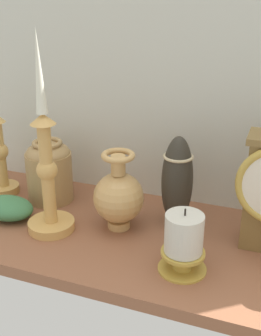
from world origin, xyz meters
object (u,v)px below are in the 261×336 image
candlestick_tall_center (47,173)px  brass_vase_bulbous (119,196)px  pillar_candle_front (183,242)px  brass_vase_jar (49,169)px  tall_ceramic_vase (177,181)px

candlestick_tall_center → brass_vase_bulbous: bearing=24.1°
brass_vase_bulbous → pillar_candle_front: bearing=-31.0°
brass_vase_jar → tall_ceramic_vase: tall_ceramic_vase is taller
brass_vase_jar → tall_ceramic_vase: 29.49cm
pillar_candle_front → tall_ceramic_vase: tall_ceramic_vase is taller
brass_vase_jar → candlestick_tall_center: bearing=-59.6°
brass_vase_bulbous → tall_ceramic_vase: size_ratio=0.86×
candlestick_tall_center → brass_vase_bulbous: candlestick_tall_center is taller
candlestick_tall_center → brass_vase_jar: bearing=120.4°
candlestick_tall_center → pillar_candle_front: (27.97, -3.82, -6.82)cm
pillar_candle_front → tall_ceramic_vase: size_ratio=0.63×
tall_ceramic_vase → brass_vase_jar: bearing=179.3°
brass_vase_bulbous → tall_ceramic_vase: bearing=28.6°
candlestick_tall_center → pillar_candle_front: size_ratio=3.29×
candlestick_tall_center → pillar_candle_front: candlestick_tall_center is taller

